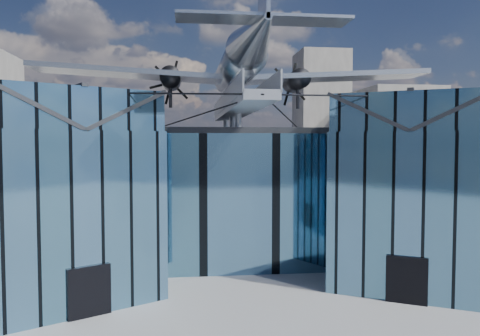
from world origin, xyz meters
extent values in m
plane|color=gray|center=(0.00, 0.00, 0.00)|extent=(120.00, 120.00, 0.00)
cube|color=teal|center=(0.00, 9.00, 4.75)|extent=(28.00, 14.00, 9.50)
cube|color=#23252A|center=(0.00, 9.00, 9.70)|extent=(28.00, 14.00, 0.40)
cube|color=teal|center=(-10.50, -1.00, 4.75)|extent=(11.79, 11.43, 9.50)
cube|color=teal|center=(-10.50, -1.00, 10.60)|extent=(11.56, 11.20, 2.20)
cube|color=#23252A|center=(-12.45, -2.12, 10.60)|extent=(7.98, 9.23, 2.40)
cube|color=#23252A|center=(-8.55, 0.12, 10.60)|extent=(7.98, 9.23, 2.40)
cube|color=#23252A|center=(-10.50, -1.00, 11.75)|extent=(4.30, 7.10, 0.18)
cube|color=black|center=(-8.48, -4.51, 1.30)|extent=(2.03, 1.32, 2.60)
cube|color=black|center=(-6.60, 1.25, 4.75)|extent=(0.34, 0.34, 9.50)
cube|color=teal|center=(10.50, -1.00, 4.75)|extent=(11.79, 11.43, 9.50)
cube|color=teal|center=(10.50, -1.00, 10.60)|extent=(11.56, 11.20, 2.20)
cube|color=#23252A|center=(8.55, 0.12, 10.60)|extent=(7.98, 9.23, 2.40)
cube|color=#23252A|center=(12.45, -2.12, 10.60)|extent=(7.98, 9.23, 2.40)
cube|color=#23252A|center=(10.50, -1.00, 11.75)|extent=(4.30, 7.10, 0.18)
cube|color=black|center=(8.48, -4.51, 1.30)|extent=(2.03, 1.32, 2.60)
cube|color=black|center=(6.60, 1.25, 4.75)|extent=(0.34, 0.34, 9.50)
cube|color=#979BA3|center=(0.00, 3.50, 11.10)|extent=(1.80, 21.00, 0.50)
cube|color=#979BA3|center=(-0.90, 3.50, 11.75)|extent=(0.08, 21.00, 1.10)
cube|color=#979BA3|center=(0.90, 3.50, 11.75)|extent=(0.08, 21.00, 1.10)
cylinder|color=#979BA3|center=(0.00, 13.00, 10.43)|extent=(0.44, 0.44, 1.35)
cylinder|color=#979BA3|center=(0.00, 7.00, 10.43)|extent=(0.44, 0.44, 1.35)
cylinder|color=#979BA3|center=(0.00, 3.00, 10.43)|extent=(0.44, 0.44, 1.35)
cylinder|color=#979BA3|center=(0.00, 4.00, 12.05)|extent=(0.70, 0.70, 1.40)
cylinder|color=black|center=(-5.25, -4.00, 11.40)|extent=(10.55, 6.08, 0.69)
cylinder|color=black|center=(5.25, -4.00, 11.40)|extent=(10.55, 6.08, 0.69)
cylinder|color=black|center=(-3.00, 1.50, 10.55)|extent=(6.09, 17.04, 1.19)
cylinder|color=black|center=(3.00, 1.50, 10.55)|extent=(6.09, 17.04, 1.19)
cylinder|color=#A8AEB5|center=(0.00, 4.00, 14.00)|extent=(2.50, 11.00, 2.50)
sphere|color=#A8AEB5|center=(0.00, 9.50, 14.00)|extent=(2.50, 2.50, 2.50)
cube|color=black|center=(0.00, 8.50, 14.69)|extent=(1.60, 1.40, 0.50)
cone|color=#A8AEB5|center=(0.00, -5.00, 14.30)|extent=(2.50, 7.00, 2.50)
cube|color=#A8AEB5|center=(0.00, -7.20, 14.50)|extent=(8.00, 1.80, 0.14)
cube|color=#A8AEB5|center=(-7.00, 5.00, 13.70)|extent=(14.00, 3.20, 1.08)
cylinder|color=black|center=(-4.60, 5.60, 13.45)|extent=(1.44, 3.20, 1.44)
cone|color=black|center=(-4.60, 7.40, 13.45)|extent=(0.70, 0.70, 0.70)
cube|color=black|center=(-4.60, 7.55, 13.45)|extent=(1.05, 0.06, 3.33)
cube|color=black|center=(-4.60, 7.55, 13.45)|extent=(2.53, 0.06, 2.53)
cube|color=black|center=(-4.60, 7.55, 13.45)|extent=(3.33, 0.06, 1.05)
cylinder|color=black|center=(-4.60, 5.00, 12.22)|extent=(0.24, 0.24, 1.75)
cube|color=#A8AEB5|center=(7.00, 5.00, 13.70)|extent=(14.00, 3.20, 1.08)
cylinder|color=black|center=(4.60, 5.60, 13.45)|extent=(1.44, 3.20, 1.44)
cone|color=black|center=(4.60, 7.40, 13.45)|extent=(0.70, 0.70, 0.70)
cube|color=black|center=(4.60, 7.55, 13.45)|extent=(1.05, 0.06, 3.33)
cube|color=black|center=(4.60, 7.55, 13.45)|extent=(2.53, 0.06, 2.53)
cube|color=black|center=(4.60, 7.55, 13.45)|extent=(3.33, 0.06, 1.05)
cylinder|color=black|center=(4.60, 5.00, 12.22)|extent=(0.24, 0.24, 1.75)
cube|color=gray|center=(32.00, 48.00, 9.00)|extent=(12.00, 14.00, 18.00)
cube|color=gray|center=(-20.00, 55.00, 7.00)|extent=(14.00, 10.00, 14.00)
cube|color=gray|center=(22.00, 58.00, 13.00)|extent=(9.00, 9.00, 26.00)
camera|label=1|loc=(-3.59, -28.60, 8.81)|focal=35.00mm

